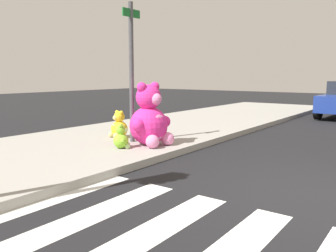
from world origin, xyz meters
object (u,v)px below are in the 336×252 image
sign_pole (131,69)px  plush_lime (122,138)px  plush_yellow (119,127)px  plush_pink_large (150,120)px  plush_brown (142,125)px

sign_pole → plush_lime: sign_pole is taller
sign_pole → plush_yellow: size_ratio=4.68×
sign_pole → plush_yellow: sign_pole is taller
sign_pole → plush_pink_large: size_ratio=2.27×
sign_pole → plush_brown: 1.79m
sign_pole → plush_yellow: 1.59m
plush_pink_large → plush_lime: (-0.65, 0.26, -0.35)m
plush_lime → plush_brown: (1.64, 0.81, 0.03)m
plush_yellow → plush_brown: plush_yellow is taller
plush_yellow → plush_lime: bearing=-133.1°
sign_pole → plush_pink_large: 1.28m
plush_brown → sign_pole: bearing=-152.6°
plush_brown → plush_yellow: bearing=165.2°
sign_pole → plush_brown: (0.92, 0.48, -1.45)m
plush_lime → plush_yellow: plush_yellow is taller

